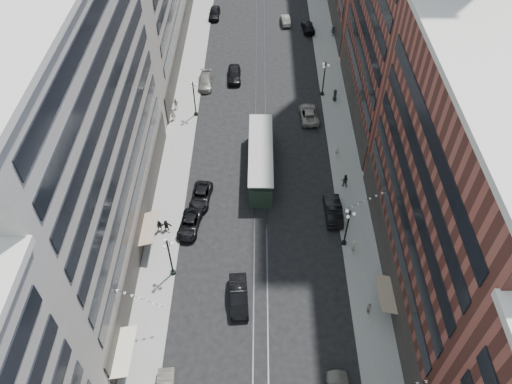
{
  "coord_description": "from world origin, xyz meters",
  "views": [
    {
      "loc": [
        -0.31,
        -1.93,
        44.06
      ],
      "look_at": [
        -0.53,
        35.21,
        5.0
      ],
      "focal_mm": 35.0,
      "sensor_mm": 36.0,
      "label": 1
    }
  ],
  "objects_px": {
    "pedestrian_5": "(166,225)",
    "pedestrian_9": "(333,31)",
    "car_13": "(234,74)",
    "pedestrian_extra_0": "(335,95)",
    "car_7": "(201,196)",
    "car_14": "(286,20)",
    "lamppost_sw_far": "(170,256)",
    "car_11": "(309,114)",
    "pedestrian_2": "(160,226)",
    "pedestrian_7": "(345,180)",
    "car_9": "(214,13)",
    "pedestrian_8": "(337,151)",
    "pedestrian_extra_1": "(353,246)",
    "car_2": "(189,225)",
    "pedestrian_extra_2": "(173,114)",
    "car_12": "(308,27)",
    "pedestrian_6": "(176,104)",
    "lamppost_se_mid": "(324,78)",
    "car_8": "(205,82)",
    "car_10": "(333,210)",
    "car_5": "(239,296)",
    "streetcar": "(261,160)",
    "lamppost_sw_mid": "(194,98)",
    "pedestrian_4": "(369,308)",
    "lamppost_se_far": "(347,227)"
  },
  "relations": [
    {
      "from": "car_7",
      "to": "car_12",
      "type": "relative_size",
      "value": 1.01
    },
    {
      "from": "car_5",
      "to": "pedestrian_extra_1",
      "type": "xyz_separation_m",
      "value": [
        12.24,
        6.16,
        0.15
      ]
    },
    {
      "from": "pedestrian_5",
      "to": "car_10",
      "type": "bearing_deg",
      "value": 7.11
    },
    {
      "from": "car_5",
      "to": "pedestrian_8",
      "type": "distance_m",
      "value": 24.84
    },
    {
      "from": "car_12",
      "to": "pedestrian_extra_0",
      "type": "relative_size",
      "value": 2.63
    },
    {
      "from": "pedestrian_extra_2",
      "to": "pedestrian_8",
      "type": "bearing_deg",
      "value": -32.83
    },
    {
      "from": "pedestrian_5",
      "to": "pedestrian_7",
      "type": "relative_size",
      "value": 0.84
    },
    {
      "from": "pedestrian_2",
      "to": "pedestrian_9",
      "type": "distance_m",
      "value": 49.6
    },
    {
      "from": "car_7",
      "to": "car_14",
      "type": "xyz_separation_m",
      "value": [
        11.62,
        43.25,
        0.01
      ]
    },
    {
      "from": "car_14",
      "to": "pedestrian_extra_1",
      "type": "relative_size",
      "value": 2.47
    },
    {
      "from": "car_2",
      "to": "pedestrian_extra_2",
      "type": "distance_m",
      "value": 20.13
    },
    {
      "from": "pedestrian_8",
      "to": "pedestrian_extra_0",
      "type": "relative_size",
      "value": 0.88
    },
    {
      "from": "car_14",
      "to": "pedestrian_6",
      "type": "relative_size",
      "value": 2.44
    },
    {
      "from": "car_7",
      "to": "car_14",
      "type": "height_order",
      "value": "car_14"
    },
    {
      "from": "car_8",
      "to": "car_10",
      "type": "bearing_deg",
      "value": -59.14
    },
    {
      "from": "car_5",
      "to": "pedestrian_extra_1",
      "type": "height_order",
      "value": "pedestrian_extra_1"
    },
    {
      "from": "lamppost_se_mid",
      "to": "car_11",
      "type": "height_order",
      "value": "lamppost_se_mid"
    },
    {
      "from": "car_14",
      "to": "pedestrian_7",
      "type": "relative_size",
      "value": 2.32
    },
    {
      "from": "car_7",
      "to": "pedestrian_extra_1",
      "type": "distance_m",
      "value": 18.76
    },
    {
      "from": "car_5",
      "to": "pedestrian_extra_0",
      "type": "relative_size",
      "value": 2.8
    },
    {
      "from": "car_12",
      "to": "pedestrian_extra_0",
      "type": "height_order",
      "value": "pedestrian_extra_0"
    },
    {
      "from": "car_2",
      "to": "car_13",
      "type": "distance_m",
      "value": 30.31
    },
    {
      "from": "pedestrian_8",
      "to": "pedestrian_extra_1",
      "type": "bearing_deg",
      "value": 60.18
    },
    {
      "from": "car_2",
      "to": "pedestrian_2",
      "type": "height_order",
      "value": "pedestrian_2"
    },
    {
      "from": "lamppost_sw_far",
      "to": "pedestrian_4",
      "type": "distance_m",
      "value": 20.41
    },
    {
      "from": "car_10",
      "to": "car_11",
      "type": "height_order",
      "value": "car_10"
    },
    {
      "from": "car_13",
      "to": "pedestrian_extra_1",
      "type": "distance_m",
      "value": 36.1
    },
    {
      "from": "car_9",
      "to": "car_14",
      "type": "bearing_deg",
      "value": -8.51
    },
    {
      "from": "pedestrian_5",
      "to": "pedestrian_6",
      "type": "relative_size",
      "value": 0.88
    },
    {
      "from": "car_2",
      "to": "pedestrian_extra_1",
      "type": "height_order",
      "value": "pedestrian_extra_1"
    },
    {
      "from": "streetcar",
      "to": "pedestrian_extra_0",
      "type": "bearing_deg",
      "value": 53.65
    },
    {
      "from": "pedestrian_2",
      "to": "pedestrian_7",
      "type": "distance_m",
      "value": 22.77
    },
    {
      "from": "car_5",
      "to": "pedestrian_9",
      "type": "relative_size",
      "value": 2.98
    },
    {
      "from": "pedestrian_7",
      "to": "pedestrian_9",
      "type": "bearing_deg",
      "value": -76.75
    },
    {
      "from": "lamppost_se_far",
      "to": "lamppost_se_mid",
      "type": "bearing_deg",
      "value": 90.0
    },
    {
      "from": "pedestrian_5",
      "to": "pedestrian_9",
      "type": "height_order",
      "value": "pedestrian_9"
    },
    {
      "from": "car_13",
      "to": "pedestrian_extra_0",
      "type": "xyz_separation_m",
      "value": [
        14.94,
        -5.63,
        0.21
      ]
    },
    {
      "from": "car_12",
      "to": "car_14",
      "type": "height_order",
      "value": "car_12"
    },
    {
      "from": "lamppost_se_mid",
      "to": "car_9",
      "type": "relative_size",
      "value": 1.17
    },
    {
      "from": "pedestrian_extra_0",
      "to": "car_12",
      "type": "bearing_deg",
      "value": 12.8
    },
    {
      "from": "car_8",
      "to": "pedestrian_extra_0",
      "type": "height_order",
      "value": "pedestrian_extra_0"
    },
    {
      "from": "lamppost_sw_mid",
      "to": "pedestrian_9",
      "type": "distance_m",
      "value": 31.14
    },
    {
      "from": "pedestrian_5",
      "to": "pedestrian_8",
      "type": "xyz_separation_m",
      "value": [
        20.51,
        12.66,
        0.05
      ]
    },
    {
      "from": "lamppost_se_mid",
      "to": "pedestrian_7",
      "type": "height_order",
      "value": "lamppost_se_mid"
    },
    {
      "from": "lamppost_sw_far",
      "to": "car_7",
      "type": "relative_size",
      "value": 1.13
    },
    {
      "from": "pedestrian_9",
      "to": "car_14",
      "type": "bearing_deg",
      "value": 157.08
    },
    {
      "from": "lamppost_sw_far",
      "to": "pedestrian_7",
      "type": "bearing_deg",
      "value": 33.72
    },
    {
      "from": "car_2",
      "to": "car_13",
      "type": "relative_size",
      "value": 0.96
    },
    {
      "from": "lamppost_sw_far",
      "to": "car_11",
      "type": "distance_m",
      "value": 31.07
    },
    {
      "from": "car_9",
      "to": "pedestrian_6",
      "type": "relative_size",
      "value": 2.77
    }
  ]
}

